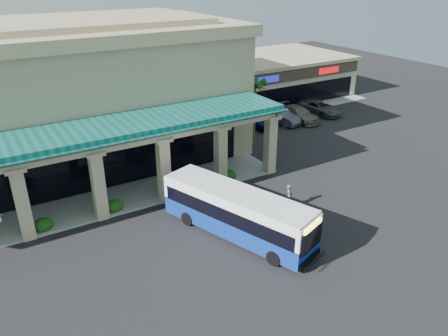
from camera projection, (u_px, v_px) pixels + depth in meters
ground at (242, 222)px, 28.06m from camera, size 110.00×110.00×0.00m
main_building at (47, 96)px, 34.33m from camera, size 30.80×14.80×11.35m
arcade at (83, 171)px, 28.38m from camera, size 30.00×6.20×5.70m
strip_mall at (257, 77)px, 54.14m from camera, size 22.50×12.50×4.90m
palm_0 at (254, 109)px, 39.22m from camera, size 2.40×2.40×6.60m
palm_1 at (245, 104)px, 42.19m from camera, size 2.40×2.40×5.80m
broadleaf_tree at (202, 99)px, 45.33m from camera, size 2.60×2.60×4.81m
transit_bus at (237, 214)px, 26.17m from camera, size 5.80×10.71×2.93m
pedestrian at (289, 196)px, 29.40m from camera, size 0.71×0.76×1.74m
car_silver at (257, 121)px, 44.35m from camera, size 1.97×4.29×1.43m
car_white at (280, 116)px, 45.53m from camera, size 2.42×4.87×1.53m
car_red at (298, 114)px, 46.26m from camera, size 2.65×5.44×1.52m
car_gray at (320, 108)px, 48.43m from camera, size 3.12×5.52×1.45m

